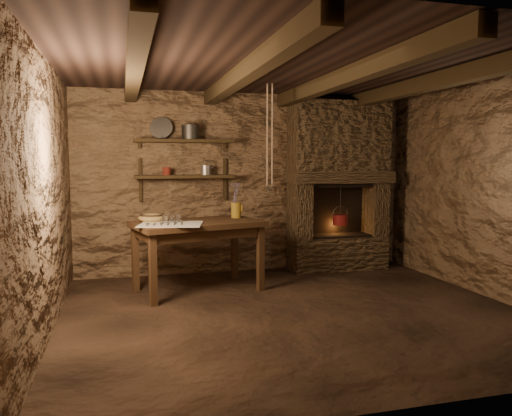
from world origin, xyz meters
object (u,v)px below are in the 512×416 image
object	(u,v)px
iron_stockpot	(190,133)
red_pot	(340,219)
work_table	(198,254)
stoneware_jug	(236,203)
wooden_bowl	(152,218)

from	to	relation	value
iron_stockpot	red_pot	distance (m)	2.34
red_pot	work_table	bearing A→B (deg)	-162.71
stoneware_jug	red_pot	size ratio (longest dim) A/B	0.79
work_table	iron_stockpot	distance (m)	1.61
iron_stockpot	wooden_bowl	bearing A→B (deg)	-129.98
work_table	red_pot	size ratio (longest dim) A/B	2.91
work_table	stoneware_jug	bearing A→B (deg)	11.10
wooden_bowl	red_pot	distance (m)	2.62
wooden_bowl	iron_stockpot	xyz separation A→B (m)	(0.53, 0.64, 1.00)
red_pot	wooden_bowl	bearing A→B (deg)	-168.64
stoneware_jug	work_table	bearing A→B (deg)	-130.88
wooden_bowl	iron_stockpot	distance (m)	1.30
wooden_bowl	work_table	bearing A→B (deg)	-14.23
iron_stockpot	stoneware_jug	bearing A→B (deg)	-47.81
stoneware_jug	red_pot	bearing A→B (deg)	38.61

